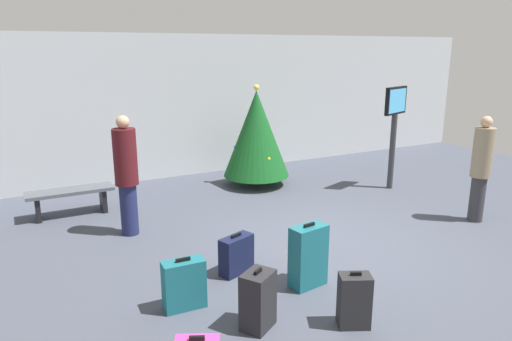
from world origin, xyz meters
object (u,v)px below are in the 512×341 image
object	(u,v)px
suitcase_0	(308,256)
suitcase_5	(258,300)
waiting_bench	(71,196)
traveller_1	(481,167)
traveller_0	(126,173)
suitcase_1	(184,285)
flight_info_kiosk	(395,120)
suitcase_2	(354,301)
holiday_tree	(256,134)
suitcase_3	(236,255)

from	to	relation	value
suitcase_0	suitcase_5	xyz separation A→B (m)	(-0.98, -0.51, -0.08)
waiting_bench	traveller_1	size ratio (longest dim) A/B	0.80
traveller_0	suitcase_0	xyz separation A→B (m)	(1.56, -2.74, -0.61)
suitcase_1	suitcase_5	xyz separation A→B (m)	(0.56, -0.74, 0.03)
flight_info_kiosk	waiting_bench	distance (m)	6.45
suitcase_2	suitcase_5	bearing A→B (deg)	153.77
holiday_tree	suitcase_5	size ratio (longest dim) A/B	3.21
suitcase_1	suitcase_3	world-z (taller)	suitcase_1
holiday_tree	suitcase_5	world-z (taller)	holiday_tree
traveller_0	suitcase_3	distance (m)	2.34
waiting_bench	suitcase_3	bearing A→B (deg)	-63.92
holiday_tree	traveller_0	xyz separation A→B (m)	(-3.09, -1.51, -0.12)
holiday_tree	traveller_0	bearing A→B (deg)	-153.92
holiday_tree	traveller_1	size ratio (longest dim) A/B	1.19
waiting_bench	suitcase_3	distance (m)	3.74
holiday_tree	suitcase_0	bearing A→B (deg)	-109.74
suitcase_5	traveller_0	bearing A→B (deg)	100.19
flight_info_kiosk	suitcase_1	world-z (taller)	flight_info_kiosk
waiting_bench	suitcase_3	world-z (taller)	suitcase_3
suitcase_3	suitcase_0	bearing A→B (deg)	-48.95
traveller_1	suitcase_2	size ratio (longest dim) A/B	2.88
waiting_bench	holiday_tree	bearing A→B (deg)	2.49
traveller_0	suitcase_3	xyz separation A→B (m)	(0.93, -2.01, -0.76)
traveller_0	suitcase_1	xyz separation A→B (m)	(0.03, -2.52, -0.72)
traveller_1	suitcase_1	world-z (taller)	traveller_1
traveller_0	traveller_1	xyz separation A→B (m)	(5.41, -2.19, -0.05)
suitcase_1	suitcase_3	bearing A→B (deg)	29.33
suitcase_5	waiting_bench	bearing A→B (deg)	105.78
waiting_bench	suitcase_3	size ratio (longest dim) A/B	2.67
holiday_tree	traveller_1	distance (m)	4.37
holiday_tree	suitcase_5	bearing A→B (deg)	-117.74
traveller_0	suitcase_0	bearing A→B (deg)	-60.29
flight_info_kiosk	traveller_1	distance (m)	2.21
flight_info_kiosk	traveller_1	bearing A→B (deg)	-92.22
waiting_bench	suitcase_1	bearing A→B (deg)	-79.13
flight_info_kiosk	suitcase_2	world-z (taller)	flight_info_kiosk
suitcase_2	suitcase_3	bearing A→B (deg)	108.75
suitcase_3	suitcase_1	bearing A→B (deg)	-150.67
suitcase_0	traveller_1	bearing A→B (deg)	8.19
suitcase_0	suitcase_3	distance (m)	0.98
traveller_0	suitcase_0	world-z (taller)	traveller_0
holiday_tree	suitcase_1	xyz separation A→B (m)	(-3.07, -4.03, -0.84)
traveller_0	holiday_tree	bearing A→B (deg)	26.08
suitcase_1	suitcase_2	world-z (taller)	suitcase_2
flight_info_kiosk	suitcase_0	distance (m)	4.89
suitcase_2	waiting_bench	bearing A→B (deg)	113.71
traveller_0	traveller_1	world-z (taller)	traveller_0
traveller_0	traveller_1	distance (m)	5.84
traveller_0	suitcase_2	xyz separation A→B (m)	(1.50, -3.71, -0.71)
flight_info_kiosk	suitcase_3	world-z (taller)	flight_info_kiosk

